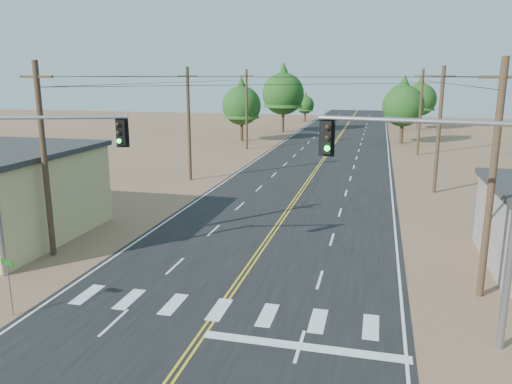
% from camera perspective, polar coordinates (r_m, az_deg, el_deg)
% --- Properties ---
extents(road, '(15.00, 200.00, 0.02)m').
position_cam_1_polar(road, '(41.16, 5.24, 0.15)').
color(road, black).
rests_on(road, ground).
extents(utility_pole_left_near, '(1.80, 0.30, 10.00)m').
position_cam_1_polar(utility_pole_left_near, '(27.48, -23.03, 3.45)').
color(utility_pole_left_near, '#4C3826').
rests_on(utility_pole_left_near, ground).
extents(utility_pole_left_mid, '(1.80, 0.30, 10.00)m').
position_cam_1_polar(utility_pole_left_mid, '(44.97, -7.69, 7.79)').
color(utility_pole_left_mid, '#4C3826').
rests_on(utility_pole_left_mid, ground).
extents(utility_pole_left_far, '(1.80, 0.30, 10.00)m').
position_cam_1_polar(utility_pole_left_far, '(63.94, -1.08, 9.48)').
color(utility_pole_left_far, '#4C3826').
rests_on(utility_pole_left_far, ground).
extents(utility_pole_right_near, '(1.80, 0.30, 10.00)m').
position_cam_1_polar(utility_pole_right_near, '(22.55, 25.38, 1.30)').
color(utility_pole_right_near, '#4C3826').
rests_on(utility_pole_right_near, ground).
extents(utility_pole_right_mid, '(1.80, 0.30, 10.00)m').
position_cam_1_polar(utility_pole_right_mid, '(42.13, 20.18, 6.75)').
color(utility_pole_right_mid, '#4C3826').
rests_on(utility_pole_right_mid, ground).
extents(utility_pole_right_far, '(1.80, 0.30, 10.00)m').
position_cam_1_polar(utility_pole_right_far, '(61.98, 18.27, 8.71)').
color(utility_pole_right_far, '#4C3826').
rests_on(utility_pole_right_far, ground).
extents(signal_mast_left, '(6.07, 2.05, 7.65)m').
position_cam_1_polar(signal_mast_left, '(24.79, -24.15, 2.52)').
color(signal_mast_left, gray).
rests_on(signal_mast_left, ground).
extents(signal_mast_right, '(6.81, 1.47, 7.97)m').
position_cam_1_polar(signal_mast_right, '(18.21, 21.52, 0.04)').
color(signal_mast_right, gray).
rests_on(signal_mast_right, ground).
extents(street_sign, '(0.68, 0.18, 2.33)m').
position_cam_1_polar(street_sign, '(21.92, -26.41, -8.85)').
color(street_sign, gray).
rests_on(street_sign, ground).
extents(tree_left_near, '(5.50, 5.50, 9.17)m').
position_cam_1_polar(tree_left_near, '(71.98, -1.66, 10.29)').
color(tree_left_near, '#3F2D1E').
rests_on(tree_left_near, ground).
extents(tree_left_mid, '(6.86, 6.86, 11.43)m').
position_cam_1_polar(tree_left_mid, '(83.69, 3.13, 11.63)').
color(tree_left_mid, '#3F2D1E').
rests_on(tree_left_mid, ground).
extents(tree_left_far, '(3.64, 3.64, 6.07)m').
position_cam_1_polar(tree_left_far, '(104.04, 5.65, 10.08)').
color(tree_left_far, '#3F2D1E').
rests_on(tree_left_far, ground).
extents(tree_right_near, '(5.62, 5.62, 9.37)m').
position_cam_1_polar(tree_right_near, '(72.16, 16.52, 9.86)').
color(tree_right_near, '#3F2D1E').
rests_on(tree_right_near, ground).
extents(tree_right_mid, '(5.61, 5.61, 9.35)m').
position_cam_1_polar(tree_right_mid, '(92.32, 18.25, 10.36)').
color(tree_right_mid, '#3F2D1E').
rests_on(tree_right_mid, ground).
extents(tree_right_far, '(5.48, 5.48, 9.13)m').
position_cam_1_polar(tree_right_far, '(101.37, 16.42, 10.60)').
color(tree_right_far, '#3F2D1E').
rests_on(tree_right_far, ground).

